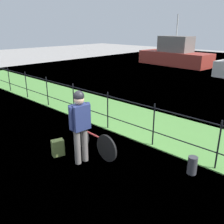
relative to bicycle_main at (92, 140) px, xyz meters
The scene contains 10 objects.
ground_plane 0.70m from the bicycle_main, 87.52° to the right, with size 60.00×60.00×0.00m, color #9E9993.
grass_strip 2.46m from the bicycle_main, 89.38° to the left, with size 27.00×2.40×0.03m, color #569342.
iron_fence 1.37m from the bicycle_main, 88.86° to the left, with size 18.04×0.04×1.14m.
bicycle_main is the anchor object (origin of this frame).
wooden_crate 0.57m from the bicycle_main, behind, with size 0.32×0.25×0.27m, color #A87F51.
terrier_dog 0.73m from the bicycle_main, behind, with size 0.32×0.16×0.18m.
cyclist_person 0.82m from the bicycle_main, 73.29° to the right, with size 0.29×0.54×1.68m.
backpack_on_paving 0.84m from the bicycle_main, 127.62° to the right, with size 0.28×0.18×0.40m, color olive.
mooring_bollard 2.35m from the bicycle_main, 20.88° to the left, with size 0.20×0.20×0.39m, color #38383D.
moored_boat_near 15.63m from the bicycle_main, 113.02° to the left, with size 5.93×2.51×3.84m.
Camera 1 is at (4.03, -2.94, 2.94)m, focal length 39.25 mm.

